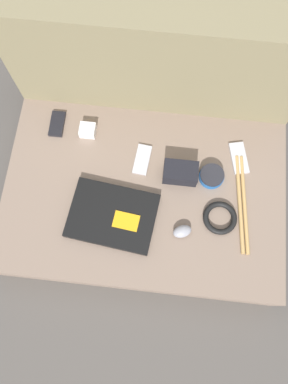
% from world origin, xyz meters
% --- Properties ---
extents(ground_plane, '(8.00, 8.00, 0.00)m').
position_xyz_m(ground_plane, '(0.00, 0.00, 0.00)').
color(ground_plane, '#4C4742').
extents(couch_seat, '(1.04, 0.68, 0.15)m').
position_xyz_m(couch_seat, '(0.00, 0.00, 0.08)').
color(couch_seat, '#7A6656').
rests_on(couch_seat, ground_plane).
extents(couch_backrest, '(1.04, 0.20, 0.60)m').
position_xyz_m(couch_backrest, '(0.00, 0.44, 0.30)').
color(couch_backrest, '#756B4C').
rests_on(couch_backrest, ground_plane).
extents(laptop, '(0.33, 0.26, 0.03)m').
position_xyz_m(laptop, '(-0.10, -0.10, 0.17)').
color(laptop, black).
rests_on(laptop, couch_seat).
extents(computer_mouse, '(0.08, 0.07, 0.03)m').
position_xyz_m(computer_mouse, '(0.15, -0.13, 0.17)').
color(computer_mouse, gray).
rests_on(computer_mouse, couch_seat).
extents(speaker_puck, '(0.09, 0.09, 0.03)m').
position_xyz_m(speaker_puck, '(0.24, 0.09, 0.17)').
color(speaker_puck, '#1E569E').
rests_on(speaker_puck, couch_seat).
extents(phone_silver, '(0.08, 0.13, 0.01)m').
position_xyz_m(phone_silver, '(0.34, 0.18, 0.16)').
color(phone_silver, '#B7B7BC').
rests_on(phone_silver, couch_seat).
extents(phone_black, '(0.06, 0.12, 0.01)m').
position_xyz_m(phone_black, '(-0.02, 0.13, 0.16)').
color(phone_black, '#B7B7BC').
rests_on(phone_black, couch_seat).
extents(phone_small, '(0.05, 0.11, 0.01)m').
position_xyz_m(phone_small, '(-0.37, 0.24, 0.16)').
color(phone_small, black).
rests_on(phone_small, couch_seat).
extents(camera_pouch, '(0.12, 0.08, 0.07)m').
position_xyz_m(camera_pouch, '(0.12, 0.08, 0.19)').
color(camera_pouch, black).
rests_on(camera_pouch, couch_seat).
extents(charger_brick, '(0.06, 0.05, 0.04)m').
position_xyz_m(charger_brick, '(-0.24, 0.22, 0.17)').
color(charger_brick, silver).
rests_on(charger_brick, couch_seat).
extents(cable_coil, '(0.12, 0.12, 0.02)m').
position_xyz_m(cable_coil, '(0.28, -0.06, 0.16)').
color(cable_coil, black).
rests_on(cable_coil, couch_seat).
extents(drumstick_pair, '(0.07, 0.37, 0.01)m').
position_xyz_m(drumstick_pair, '(0.36, 0.00, 0.16)').
color(drumstick_pair, tan).
rests_on(drumstick_pair, couch_seat).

